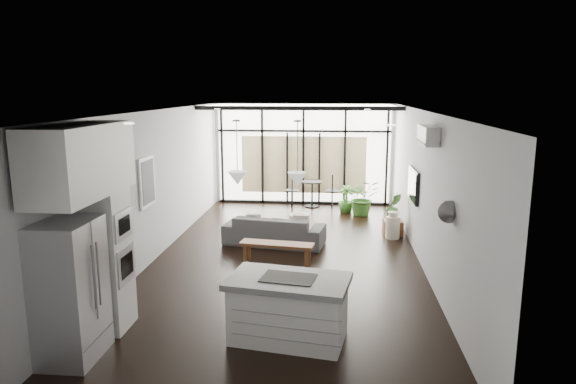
% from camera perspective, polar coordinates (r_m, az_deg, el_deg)
% --- Properties ---
extents(floor, '(5.00, 10.00, 0.00)m').
position_cam_1_polar(floor, '(9.85, -0.16, -7.49)').
color(floor, black).
rests_on(floor, ground).
extents(ceiling, '(5.00, 10.00, 0.00)m').
position_cam_1_polar(ceiling, '(9.33, -0.17, 9.01)').
color(ceiling, white).
rests_on(ceiling, ground).
extents(wall_left, '(0.02, 10.00, 2.80)m').
position_cam_1_polar(wall_left, '(10.04, -14.52, 0.76)').
color(wall_left, '#BDBCBF').
rests_on(wall_left, ground).
extents(wall_right, '(0.02, 10.00, 2.80)m').
position_cam_1_polar(wall_right, '(9.59, 14.88, 0.25)').
color(wall_right, '#BDBCBF').
rests_on(wall_right, ground).
extents(wall_back, '(5.00, 0.02, 2.80)m').
position_cam_1_polar(wall_back, '(14.42, 1.74, 4.25)').
color(wall_back, '#BDBCBF').
rests_on(wall_back, ground).
extents(wall_front, '(5.00, 0.02, 2.80)m').
position_cam_1_polar(wall_front, '(4.72, -6.11, -10.88)').
color(wall_front, '#BDBCBF').
rests_on(wall_front, ground).
extents(glazing, '(5.00, 0.20, 2.80)m').
position_cam_1_polar(glazing, '(14.30, 1.71, 4.19)').
color(glazing, black).
rests_on(glazing, ground).
extents(skylight, '(4.70, 1.90, 0.06)m').
position_cam_1_polar(skylight, '(13.32, 1.50, 9.57)').
color(skylight, white).
rests_on(skylight, ceiling).
extents(neighbour_building, '(3.50, 0.02, 1.60)m').
position_cam_1_polar(neighbour_building, '(14.41, 1.72, 3.04)').
color(neighbour_building, beige).
rests_on(neighbour_building, ground).
extents(island, '(1.65, 1.14, 0.83)m').
position_cam_1_polar(island, '(6.74, 0.05, -12.86)').
color(island, silver).
rests_on(island, floor).
extents(cooktop, '(0.74, 0.55, 0.01)m').
position_cam_1_polar(cooktop, '(6.58, 0.05, -9.51)').
color(cooktop, black).
rests_on(cooktop, island).
extents(fridge, '(0.66, 0.82, 1.69)m').
position_cam_1_polar(fridge, '(6.68, -23.19, -10.07)').
color(fridge, '#97979C').
rests_on(fridge, floor).
extents(appliance_column, '(0.58, 0.61, 2.26)m').
position_cam_1_polar(appliance_column, '(7.23, -19.87, -5.82)').
color(appliance_column, silver).
rests_on(appliance_column, floor).
extents(upper_cabinets, '(0.62, 1.75, 0.86)m').
position_cam_1_polar(upper_cabinets, '(6.57, -22.06, 3.25)').
color(upper_cabinets, silver).
rests_on(upper_cabinets, wall_left).
extents(pendant_left, '(0.26, 0.26, 0.18)m').
position_cam_1_polar(pendant_left, '(6.86, -5.63, 1.54)').
color(pendant_left, white).
rests_on(pendant_left, ceiling).
extents(pendant_right, '(0.26, 0.26, 0.18)m').
position_cam_1_polar(pendant_right, '(6.75, 1.05, 1.44)').
color(pendant_right, white).
rests_on(pendant_right, ceiling).
extents(sofa, '(2.14, 0.93, 0.81)m').
position_cam_1_polar(sofa, '(10.69, -1.53, -3.71)').
color(sofa, '#48494B').
rests_on(sofa, floor).
extents(console_bench, '(1.38, 0.51, 0.43)m').
position_cam_1_polar(console_bench, '(9.46, -1.24, -6.93)').
color(console_bench, brown).
rests_on(console_bench, floor).
extents(pouf, '(0.58, 0.58, 0.38)m').
position_cam_1_polar(pouf, '(11.73, 1.24, -3.43)').
color(pouf, beige).
rests_on(pouf, floor).
extents(crate, '(0.43, 0.43, 0.32)m').
position_cam_1_polar(crate, '(11.71, 11.57, -3.85)').
color(crate, brown).
rests_on(crate, floor).
extents(plant_tall, '(1.01, 1.08, 0.72)m').
position_cam_1_polar(plant_tall, '(13.28, 8.28, -1.04)').
color(plant_tall, '#346622').
rests_on(plant_tall, floor).
extents(plant_med, '(0.66, 0.82, 0.40)m').
position_cam_1_polar(plant_med, '(13.53, 6.44, -1.44)').
color(plant_med, '#346622').
rests_on(plant_med, floor).
extents(plant_crate, '(0.43, 0.67, 0.28)m').
position_cam_1_polar(plant_crate, '(11.64, 11.63, -2.44)').
color(plant_crate, '#346622').
rests_on(plant_crate, crate).
extents(milk_can, '(0.30, 0.30, 0.59)m').
position_cam_1_polar(milk_can, '(11.35, 11.57, -3.61)').
color(milk_can, '#F0EACE').
rests_on(milk_can, floor).
extents(bistro_set, '(1.45, 0.62, 0.69)m').
position_cam_1_polar(bistro_set, '(14.09, 2.69, -0.28)').
color(bistro_set, black).
rests_on(bistro_set, floor).
extents(tv, '(0.05, 1.10, 0.65)m').
position_cam_1_polar(tv, '(10.57, 13.77, 0.77)').
color(tv, black).
rests_on(tv, wall_right).
extents(ac_unit, '(0.22, 0.90, 0.30)m').
position_cam_1_polar(ac_unit, '(8.64, 15.30, 6.09)').
color(ac_unit, silver).
rests_on(ac_unit, wall_right).
extents(framed_art, '(0.04, 0.70, 0.90)m').
position_cam_1_polar(framed_art, '(9.54, -15.40, 1.10)').
color(framed_art, black).
rests_on(framed_art, wall_left).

